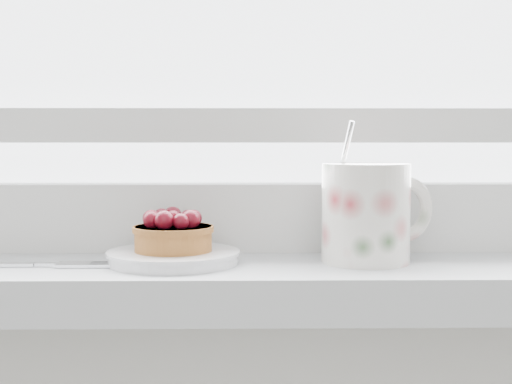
{
  "coord_description": "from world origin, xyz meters",
  "views": [
    {
      "loc": [
        -0.0,
        1.22,
        1.05
      ],
      "look_at": [
        0.0,
        1.88,
        1.01
      ],
      "focal_mm": 50.0,
      "sensor_mm": 36.0,
      "label": 1
    }
  ],
  "objects_px": {
    "floral_mug": "(369,211)",
    "fork": "(16,265)",
    "saucer": "(173,257)",
    "raspberry_tart": "(173,233)"
  },
  "relations": [
    {
      "from": "floral_mug",
      "to": "fork",
      "type": "height_order",
      "value": "floral_mug"
    },
    {
      "from": "saucer",
      "to": "floral_mug",
      "type": "height_order",
      "value": "floral_mug"
    },
    {
      "from": "raspberry_tart",
      "to": "saucer",
      "type": "bearing_deg",
      "value": -32.1
    },
    {
      "from": "raspberry_tart",
      "to": "fork",
      "type": "bearing_deg",
      "value": -174.54
    },
    {
      "from": "saucer",
      "to": "fork",
      "type": "xyz_separation_m",
      "value": [
        -0.14,
        -0.01,
        -0.0
      ]
    },
    {
      "from": "raspberry_tart",
      "to": "fork",
      "type": "relative_size",
      "value": 0.38
    },
    {
      "from": "raspberry_tart",
      "to": "floral_mug",
      "type": "relative_size",
      "value": 0.56
    },
    {
      "from": "saucer",
      "to": "raspberry_tart",
      "type": "height_order",
      "value": "raspberry_tart"
    },
    {
      "from": "saucer",
      "to": "fork",
      "type": "height_order",
      "value": "saucer"
    },
    {
      "from": "raspberry_tart",
      "to": "floral_mug",
      "type": "bearing_deg",
      "value": 1.95
    }
  ]
}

